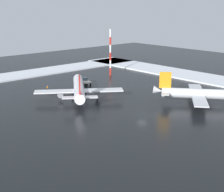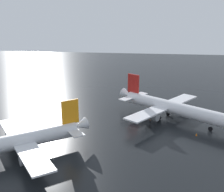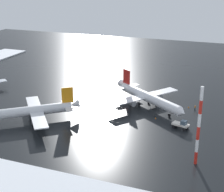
% 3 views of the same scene
% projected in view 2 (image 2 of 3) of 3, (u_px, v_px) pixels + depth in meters
% --- Properties ---
extents(ground_plane, '(240.00, 240.00, 0.00)m').
position_uv_depth(ground_plane, '(73.00, 119.00, 68.94)').
color(ground_plane, black).
extents(airplane_distant_tail, '(27.68, 23.84, 9.53)m').
position_uv_depth(airplane_distant_tail, '(171.00, 107.00, 67.78)').
color(airplane_distant_tail, white).
rests_on(airplane_distant_tail, ground_plane).
extents(airplane_parked_portside, '(25.39, 23.03, 9.07)m').
position_uv_depth(airplane_parked_portside, '(12.00, 143.00, 49.56)').
color(airplane_parked_portside, silver).
rests_on(airplane_parked_portside, ground_plane).
extents(ground_crew_near_tug, '(0.36, 0.36, 1.71)m').
position_uv_depth(ground_crew_near_tug, '(150.00, 119.00, 65.96)').
color(ground_crew_near_tug, black).
rests_on(ground_crew_near_tug, ground_plane).
extents(traffic_cone_near_nose, '(0.36, 0.36, 0.55)m').
position_uv_depth(traffic_cone_near_nose, '(196.00, 134.00, 59.46)').
color(traffic_cone_near_nose, orange).
rests_on(traffic_cone_near_nose, ground_plane).
extents(traffic_cone_mid_line, '(0.36, 0.36, 0.55)m').
position_uv_depth(traffic_cone_mid_line, '(221.00, 116.00, 70.20)').
color(traffic_cone_mid_line, orange).
rests_on(traffic_cone_mid_line, ground_plane).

